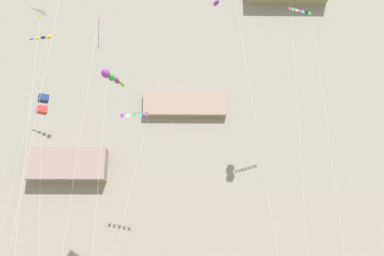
{
  "coord_description": "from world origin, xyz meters",
  "views": [
    {
      "loc": [
        0.29,
        -12.88,
        2.85
      ],
      "look_at": [
        0.8,
        20.44,
        12.99
      ],
      "focal_mm": 36.45,
      "sensor_mm": 36.0,
      "label": 1
    }
  ],
  "objects_px": {
    "kite_windsock_far_left": "(111,77)",
    "kite_box_high_right": "(43,104)",
    "kite_delta_low_left": "(41,24)",
    "kite_banner_mid_right": "(134,123)",
    "kite_banner_far_right": "(98,39)",
    "kite_windsock_upper_mid": "(43,38)",
    "kite_banner_high_center": "(304,30)"
  },
  "relations": [
    {
      "from": "kite_delta_low_left",
      "to": "kite_banner_mid_right",
      "type": "xyz_separation_m",
      "value": [
        5.28,
        19.23,
        -2.56
      ]
    },
    {
      "from": "kite_windsock_upper_mid",
      "to": "kite_box_high_right",
      "type": "bearing_deg",
      "value": -64.48
    },
    {
      "from": "kite_banner_mid_right",
      "to": "kite_banner_high_center",
      "type": "relative_size",
      "value": 0.6
    },
    {
      "from": "kite_banner_mid_right",
      "to": "kite_delta_low_left",
      "type": "bearing_deg",
      "value": -105.36
    },
    {
      "from": "kite_delta_low_left",
      "to": "kite_windsock_upper_mid",
      "type": "height_order",
      "value": "kite_windsock_upper_mid"
    },
    {
      "from": "kite_banner_mid_right",
      "to": "kite_box_high_right",
      "type": "bearing_deg",
      "value": -132.21
    },
    {
      "from": "kite_delta_low_left",
      "to": "kite_windsock_upper_mid",
      "type": "relative_size",
      "value": 0.67
    },
    {
      "from": "kite_windsock_far_left",
      "to": "kite_banner_far_right",
      "type": "distance_m",
      "value": 10.89
    },
    {
      "from": "kite_delta_low_left",
      "to": "kite_windsock_upper_mid",
      "type": "xyz_separation_m",
      "value": [
        -8.79,
        22.1,
        11.25
      ]
    },
    {
      "from": "kite_box_high_right",
      "to": "kite_banner_far_right",
      "type": "xyz_separation_m",
      "value": [
        6.17,
        -3.7,
        5.65
      ]
    },
    {
      "from": "kite_delta_low_left",
      "to": "kite_windsock_upper_mid",
      "type": "bearing_deg",
      "value": 111.68
    },
    {
      "from": "kite_banner_high_center",
      "to": "kite_banner_mid_right",
      "type": "bearing_deg",
      "value": 168.88
    },
    {
      "from": "kite_windsock_far_left",
      "to": "kite_windsock_upper_mid",
      "type": "distance_m",
      "value": 32.08
    },
    {
      "from": "kite_banner_high_center",
      "to": "kite_banner_far_right",
      "type": "bearing_deg",
      "value": -160.24
    },
    {
      "from": "kite_banner_mid_right",
      "to": "kite_windsock_upper_mid",
      "type": "relative_size",
      "value": 0.6
    },
    {
      "from": "kite_banner_mid_right",
      "to": "kite_banner_far_right",
      "type": "height_order",
      "value": "kite_banner_far_right"
    },
    {
      "from": "kite_windsock_far_left",
      "to": "kite_windsock_upper_mid",
      "type": "relative_size",
      "value": 0.49
    },
    {
      "from": "kite_delta_low_left",
      "to": "kite_banner_far_right",
      "type": "xyz_separation_m",
      "value": [
        3.13,
        6.36,
        2.22
      ]
    },
    {
      "from": "kite_windsock_far_left",
      "to": "kite_delta_low_left",
      "type": "bearing_deg",
      "value": 171.45
    },
    {
      "from": "kite_windsock_far_left",
      "to": "kite_banner_mid_right",
      "type": "bearing_deg",
      "value": 92.75
    },
    {
      "from": "kite_box_high_right",
      "to": "kite_windsock_upper_mid",
      "type": "bearing_deg",
      "value": 115.52
    },
    {
      "from": "kite_banner_high_center",
      "to": "kite_delta_low_left",
      "type": "bearing_deg",
      "value": -151.06
    },
    {
      "from": "kite_delta_low_left",
      "to": "kite_banner_far_right",
      "type": "bearing_deg",
      "value": 63.79
    },
    {
      "from": "kite_windsock_far_left",
      "to": "kite_box_high_right",
      "type": "distance_m",
      "value": 14.51
    },
    {
      "from": "kite_windsock_upper_mid",
      "to": "kite_banner_high_center",
      "type": "bearing_deg",
      "value": -11.29
    },
    {
      "from": "kite_delta_low_left",
      "to": "kite_banner_high_center",
      "type": "relative_size",
      "value": 0.67
    },
    {
      "from": "kite_banner_far_right",
      "to": "kite_banner_mid_right",
      "type": "bearing_deg",
      "value": 80.5
    },
    {
      "from": "kite_delta_low_left",
      "to": "kite_windsock_upper_mid",
      "type": "distance_m",
      "value": 26.31
    },
    {
      "from": "kite_banner_high_center",
      "to": "kite_box_high_right",
      "type": "xyz_separation_m",
      "value": [
        -30.08,
        -4.89,
        -12.02
      ]
    },
    {
      "from": "kite_banner_mid_right",
      "to": "kite_windsock_upper_mid",
      "type": "xyz_separation_m",
      "value": [
        -14.07,
        2.87,
        13.81
      ]
    },
    {
      "from": "kite_banner_mid_right",
      "to": "kite_windsock_far_left",
      "type": "xyz_separation_m",
      "value": [
        0.97,
        -20.17,
        -2.68
      ]
    },
    {
      "from": "kite_windsock_far_left",
      "to": "kite_box_high_right",
      "type": "relative_size",
      "value": 0.88
    }
  ]
}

